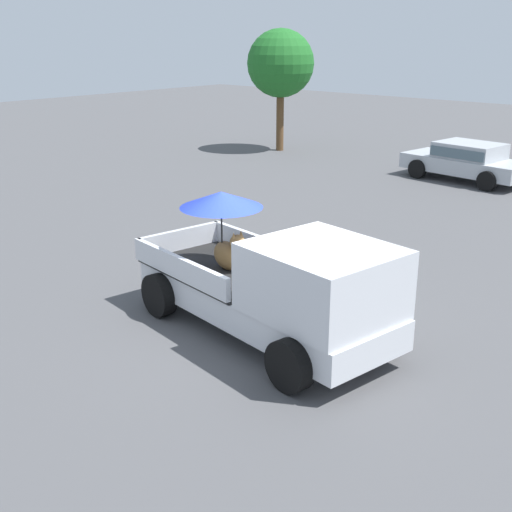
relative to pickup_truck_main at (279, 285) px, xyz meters
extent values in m
plane|color=#4C4C4F|center=(-0.41, 0.06, -0.99)|extent=(80.00, 80.00, 0.00)
cylinder|color=black|center=(1.47, 0.77, -0.59)|extent=(0.83, 0.40, 0.80)
cylinder|color=black|center=(1.17, -1.17, -0.59)|extent=(0.83, 0.40, 0.80)
cylinder|color=black|center=(-1.99, 1.30, -0.59)|extent=(0.83, 0.40, 0.80)
cylinder|color=black|center=(-2.29, -0.64, -0.59)|extent=(0.83, 0.40, 0.80)
cube|color=silver|center=(-0.41, 0.06, -0.42)|extent=(5.21, 2.53, 0.50)
cube|color=silver|center=(0.98, -0.15, 0.37)|extent=(2.36, 2.16, 1.08)
cube|color=#4C606B|center=(1.96, -0.30, 0.57)|extent=(0.32, 1.71, 0.64)
cube|color=black|center=(-1.55, 0.24, -0.14)|extent=(3.05, 2.24, 0.06)
cube|color=silver|center=(-1.41, 1.15, 0.09)|extent=(2.78, 0.52, 0.40)
cube|color=silver|center=(-1.68, -0.67, 0.09)|extent=(2.78, 0.52, 0.40)
cube|color=silver|center=(-2.88, 0.44, 0.09)|extent=(0.38, 1.83, 0.40)
ellipsoid|color=olive|center=(-1.38, 0.22, 0.15)|extent=(0.72, 0.42, 0.52)
sphere|color=olive|center=(-1.08, 0.18, 0.47)|extent=(0.32, 0.32, 0.28)
cone|color=olive|center=(-1.07, 0.25, 0.61)|extent=(0.10, 0.10, 0.12)
cone|color=olive|center=(-1.09, 0.10, 0.61)|extent=(0.10, 0.10, 0.12)
cylinder|color=black|center=(-1.47, 0.18, 0.48)|extent=(0.03, 0.03, 1.19)
cone|color=#1E33B7|center=(-1.47, 0.18, 1.17)|extent=(1.67, 1.67, 0.28)
cylinder|color=black|center=(-4.58, 13.28, -0.66)|extent=(0.68, 0.30, 0.66)
cylinder|color=black|center=(-4.37, 15.03, -0.66)|extent=(0.68, 0.30, 0.66)
cylinder|color=black|center=(-1.90, 12.97, -0.66)|extent=(0.68, 0.30, 0.66)
cube|color=#ADB2B7|center=(-3.13, 14.00, -0.44)|extent=(4.48, 2.25, 0.52)
cube|color=#ADB2B7|center=(-3.03, 13.99, 0.06)|extent=(2.27, 1.84, 0.56)
cube|color=#4C606B|center=(-3.03, 13.99, 0.06)|extent=(2.22, 1.91, 0.32)
cylinder|color=brown|center=(-11.91, 14.53, 0.35)|extent=(0.32, 0.32, 2.68)
sphere|color=#1E6623|center=(-11.91, 14.53, 2.68)|extent=(2.83, 2.83, 2.83)
camera|label=1|loc=(6.41, -7.84, 3.96)|focal=46.38mm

